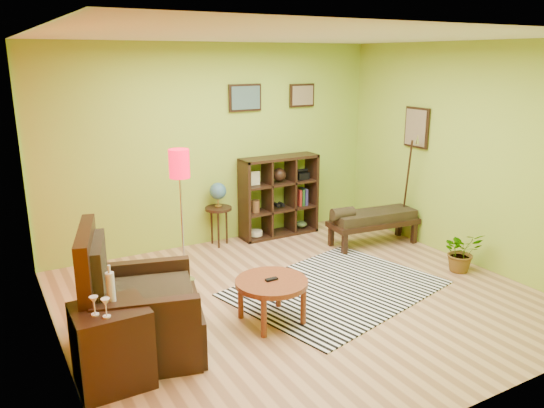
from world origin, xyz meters
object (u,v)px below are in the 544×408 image
side_cabinet (112,345)px  potted_plant (461,256)px  floor_lamp (180,176)px  cube_shelf (280,196)px  armchair (137,315)px  globe_table (218,198)px  coffee_table (272,286)px  bench (371,219)px

side_cabinet → potted_plant: size_ratio=1.91×
floor_lamp → cube_shelf: floor_lamp is taller
side_cabinet → potted_plant: side_cabinet is taller
armchair → globe_table: size_ratio=1.32×
potted_plant → armchair: bearing=178.2°
armchair → cube_shelf: armchair is taller
globe_table → cube_shelf: bearing=-1.2°
globe_table → potted_plant: 3.31m
armchair → potted_plant: 4.06m
side_cabinet → cube_shelf: size_ratio=0.83×
armchair → floor_lamp: size_ratio=0.75×
cube_shelf → potted_plant: bearing=-61.9°
globe_table → cube_shelf: (0.99, -0.02, -0.09)m
globe_table → cube_shelf: 1.00m
armchair → globe_table: bearing=51.1°
side_cabinet → floor_lamp: 2.27m
coffee_table → floor_lamp: bearing=107.2°
coffee_table → bench: 2.69m
bench → potted_plant: bearing=-74.8°
floor_lamp → globe_table: bearing=47.6°
globe_table → floor_lamp: bearing=-132.4°
side_cabinet → cube_shelf: 4.07m
coffee_table → cube_shelf: size_ratio=0.61×
potted_plant → side_cabinet: bearing=-176.7°
coffee_table → armchair: (-1.34, 0.10, -0.02)m
armchair → potted_plant: (4.06, -0.13, -0.16)m
armchair → coffee_table: bearing=-4.3°
floor_lamp → cube_shelf: size_ratio=1.34×
floor_lamp → globe_table: 1.45m
cube_shelf → side_cabinet: bearing=-140.1°
floor_lamp → armchair: bearing=-125.9°
bench → coffee_table: bearing=-151.5°
armchair → floor_lamp: floor_lamp is taller
bench → side_cabinet: bearing=-158.7°
bench → globe_table: bearing=150.7°
globe_table → potted_plant: (2.25, -2.37, -0.49)m
coffee_table → bench: (2.36, 1.28, -0.00)m
floor_lamp → side_cabinet: bearing=-126.7°
cube_shelf → coffee_table: bearing=-122.2°
cube_shelf → bench: (0.90, -1.04, -0.21)m
floor_lamp → potted_plant: floor_lamp is taller
coffee_table → side_cabinet: bearing=-170.4°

